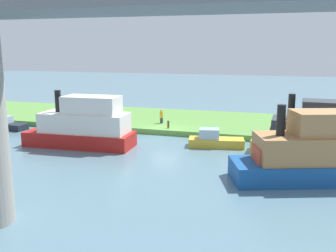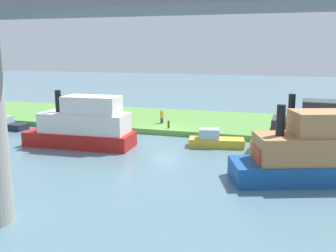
{
  "view_description": "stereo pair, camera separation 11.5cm",
  "coord_description": "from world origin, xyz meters",
  "px_view_note": "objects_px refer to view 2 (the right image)",
  "views": [
    {
      "loc": [
        -10.06,
        32.55,
        7.98
      ],
      "look_at": [
        -1.81,
        5.0,
        2.0
      ],
      "focal_mm": 40.61,
      "sensor_mm": 36.0,
      "label": 1
    },
    {
      "loc": [
        -10.17,
        32.52,
        7.98
      ],
      "look_at": [
        -1.81,
        5.0,
        2.0
      ],
      "focal_mm": 40.61,
      "sensor_mm": 36.0,
      "label": 2
    }
  ],
  "objects_px": {
    "houseboat_blue": "(215,140)",
    "riverboat_paddlewheel": "(8,124)",
    "mooring_post": "(169,124)",
    "motorboat_red": "(320,135)",
    "skiff_small": "(314,153)",
    "person_on_bank": "(162,116)",
    "motorboat_white": "(83,126)"
  },
  "relations": [
    {
      "from": "mooring_post",
      "to": "motorboat_white",
      "type": "bearing_deg",
      "value": 50.27
    },
    {
      "from": "person_on_bank",
      "to": "mooring_post",
      "type": "xyz_separation_m",
      "value": [
        -1.37,
        2.19,
        -0.33
      ]
    },
    {
      "from": "person_on_bank",
      "to": "skiff_small",
      "type": "bearing_deg",
      "value": 138.41
    },
    {
      "from": "person_on_bank",
      "to": "motorboat_white",
      "type": "relative_size",
      "value": 0.15
    },
    {
      "from": "person_on_bank",
      "to": "motorboat_white",
      "type": "bearing_deg",
      "value": 65.18
    },
    {
      "from": "motorboat_red",
      "to": "person_on_bank",
      "type": "bearing_deg",
      "value": -24.69
    },
    {
      "from": "motorboat_white",
      "to": "riverboat_paddlewheel",
      "type": "distance_m",
      "value": 11.22
    },
    {
      "from": "person_on_bank",
      "to": "houseboat_blue",
      "type": "height_order",
      "value": "person_on_bank"
    },
    {
      "from": "mooring_post",
      "to": "riverboat_paddlewheel",
      "type": "xyz_separation_m",
      "value": [
        15.86,
        2.67,
        -0.4
      ]
    },
    {
      "from": "houseboat_blue",
      "to": "riverboat_paddlewheel",
      "type": "distance_m",
      "value": 20.88
    },
    {
      "from": "mooring_post",
      "to": "riverboat_paddlewheel",
      "type": "height_order",
      "value": "riverboat_paddlewheel"
    },
    {
      "from": "mooring_post",
      "to": "houseboat_blue",
      "type": "relative_size",
      "value": 0.16
    },
    {
      "from": "skiff_small",
      "to": "riverboat_paddlewheel",
      "type": "bearing_deg",
      "value": -14.24
    },
    {
      "from": "person_on_bank",
      "to": "mooring_post",
      "type": "bearing_deg",
      "value": 121.99
    },
    {
      "from": "motorboat_red",
      "to": "riverboat_paddlewheel",
      "type": "xyz_separation_m",
      "value": [
        28.77,
        -1.7,
        -1.25
      ]
    },
    {
      "from": "person_on_bank",
      "to": "houseboat_blue",
      "type": "distance_m",
      "value": 8.57
    },
    {
      "from": "motorboat_white",
      "to": "person_on_bank",
      "type": "bearing_deg",
      "value": -114.82
    },
    {
      "from": "person_on_bank",
      "to": "motorboat_white",
      "type": "distance_m",
      "value": 9.53
    },
    {
      "from": "motorboat_red",
      "to": "houseboat_blue",
      "type": "bearing_deg",
      "value": -6.18
    },
    {
      "from": "mooring_post",
      "to": "skiff_small",
      "type": "distance_m",
      "value": 15.59
    },
    {
      "from": "riverboat_paddlewheel",
      "to": "skiff_small",
      "type": "bearing_deg",
      "value": 165.76
    },
    {
      "from": "houseboat_blue",
      "to": "riverboat_paddlewheel",
      "type": "bearing_deg",
      "value": -2.32
    },
    {
      "from": "person_on_bank",
      "to": "mooring_post",
      "type": "height_order",
      "value": "person_on_bank"
    },
    {
      "from": "motorboat_white",
      "to": "houseboat_blue",
      "type": "xyz_separation_m",
      "value": [
        -10.36,
        -2.93,
        -1.16
      ]
    },
    {
      "from": "person_on_bank",
      "to": "mooring_post",
      "type": "relative_size",
      "value": 1.9
    },
    {
      "from": "person_on_bank",
      "to": "riverboat_paddlewheel",
      "type": "height_order",
      "value": "person_on_bank"
    },
    {
      "from": "skiff_small",
      "to": "person_on_bank",
      "type": "bearing_deg",
      "value": -41.59
    },
    {
      "from": "riverboat_paddlewheel",
      "to": "motorboat_red",
      "type": "bearing_deg",
      "value": 176.62
    },
    {
      "from": "houseboat_blue",
      "to": "mooring_post",
      "type": "bearing_deg",
      "value": -35.15
    },
    {
      "from": "motorboat_white",
      "to": "houseboat_blue",
      "type": "bearing_deg",
      "value": -164.18
    },
    {
      "from": "motorboat_red",
      "to": "houseboat_blue",
      "type": "xyz_separation_m",
      "value": [
        7.91,
        -0.86,
        -1.18
      ]
    },
    {
      "from": "mooring_post",
      "to": "motorboat_red",
      "type": "distance_m",
      "value": 13.65
    }
  ]
}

